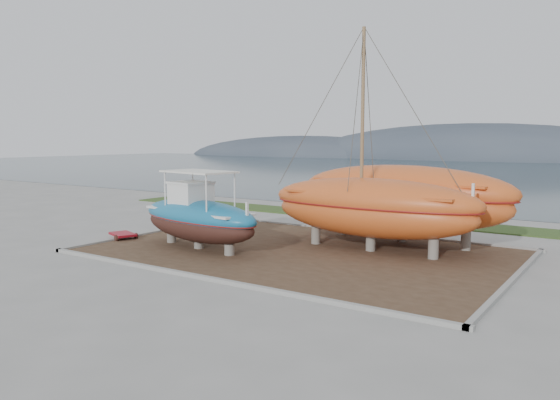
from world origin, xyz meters
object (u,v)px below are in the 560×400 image
Objects in this scene: blue_caique at (198,210)px; orange_sailboat at (373,141)px; orange_bare_hull at (402,205)px; red_trailer at (123,236)px; white_dinghy at (204,215)px.

blue_caique is 8.52m from orange_sailboat.
orange_bare_hull reaches higher than red_trailer.
orange_bare_hull is at bearing 49.84° from red_trailer.
orange_bare_hull reaches higher than white_dinghy.
blue_caique is at bearing -148.78° from orange_sailboat.
orange_sailboat is at bearing -9.42° from white_dinghy.
orange_bare_hull is at bearing 84.74° from orange_sailboat.
blue_caique is 6.20m from white_dinghy.
orange_bare_hull is (0.32, 2.86, -3.14)m from orange_sailboat.
orange_sailboat is 4.42× the size of red_trailer.
red_trailer is (-5.00, -0.25, -1.70)m from blue_caique.
white_dinghy is at bearing 139.40° from blue_caique.
white_dinghy is at bearing 177.30° from orange_sailboat.
orange_sailboat is (6.84, 3.96, 3.18)m from blue_caique.
white_dinghy is 11.34m from orange_bare_hull.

